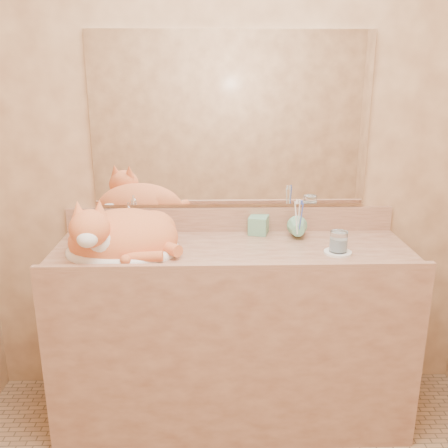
{
  "coord_description": "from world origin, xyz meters",
  "views": [
    {
      "loc": [
        -0.09,
        -1.37,
        1.61
      ],
      "look_at": [
        -0.04,
        0.7,
        0.97
      ],
      "focal_mm": 40.0,
      "sensor_mm": 36.0,
      "label": 1
    }
  ],
  "objects_px": {
    "sink_basin": "(123,235)",
    "toothbrush_cup": "(298,232)",
    "water_glass": "(339,242)",
    "soap_dispenser": "(257,217)",
    "vanity_counter": "(232,334)",
    "cat": "(120,234)"
  },
  "relations": [
    {
      "from": "vanity_counter",
      "to": "toothbrush_cup",
      "type": "relative_size",
      "value": 16.23
    },
    {
      "from": "cat",
      "to": "toothbrush_cup",
      "type": "xyz_separation_m",
      "value": [
        0.8,
        0.14,
        -0.04
      ]
    },
    {
      "from": "sink_basin",
      "to": "toothbrush_cup",
      "type": "distance_m",
      "value": 0.8
    },
    {
      "from": "water_glass",
      "to": "cat",
      "type": "bearing_deg",
      "value": 177.98
    },
    {
      "from": "sink_basin",
      "to": "water_glass",
      "type": "bearing_deg",
      "value": -15.35
    },
    {
      "from": "vanity_counter",
      "to": "sink_basin",
      "type": "relative_size",
      "value": 3.28
    },
    {
      "from": "toothbrush_cup",
      "to": "sink_basin",
      "type": "bearing_deg",
      "value": -171.43
    },
    {
      "from": "soap_dispenser",
      "to": "water_glass",
      "type": "height_order",
      "value": "soap_dispenser"
    },
    {
      "from": "sink_basin",
      "to": "toothbrush_cup",
      "type": "relative_size",
      "value": 4.95
    },
    {
      "from": "water_glass",
      "to": "sink_basin",
      "type": "bearing_deg",
      "value": 176.9
    },
    {
      "from": "cat",
      "to": "water_glass",
      "type": "bearing_deg",
      "value": -13.98
    },
    {
      "from": "soap_dispenser",
      "to": "water_glass",
      "type": "xyz_separation_m",
      "value": [
        0.33,
        -0.24,
        -0.04
      ]
    },
    {
      "from": "vanity_counter",
      "to": "soap_dispenser",
      "type": "distance_m",
      "value": 0.56
    },
    {
      "from": "vanity_counter",
      "to": "cat",
      "type": "height_order",
      "value": "cat"
    },
    {
      "from": "sink_basin",
      "to": "toothbrush_cup",
      "type": "xyz_separation_m",
      "value": [
        0.79,
        0.12,
        -0.03
      ]
    },
    {
      "from": "vanity_counter",
      "to": "cat",
      "type": "bearing_deg",
      "value": -175.61
    },
    {
      "from": "soap_dispenser",
      "to": "vanity_counter",
      "type": "bearing_deg",
      "value": -110.84
    },
    {
      "from": "cat",
      "to": "water_glass",
      "type": "distance_m",
      "value": 0.95
    },
    {
      "from": "soap_dispenser",
      "to": "water_glass",
      "type": "distance_m",
      "value": 0.41
    },
    {
      "from": "cat",
      "to": "vanity_counter",
      "type": "bearing_deg",
      "value": -7.56
    },
    {
      "from": "cat",
      "to": "sink_basin",
      "type": "bearing_deg",
      "value": 56.0
    },
    {
      "from": "soap_dispenser",
      "to": "water_glass",
      "type": "bearing_deg",
      "value": -20.3
    }
  ]
}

